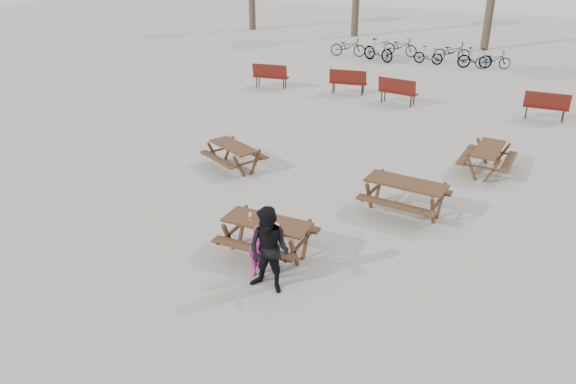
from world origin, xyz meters
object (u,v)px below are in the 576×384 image
at_px(child, 258,252).
at_px(adult, 269,250).
at_px(food_tray, 274,225).
at_px(picnic_table_north, 234,157).
at_px(soda_bottle, 250,217).
at_px(picnic_table_east, 405,197).
at_px(main_picnic_table, 267,229).
at_px(picnic_table_far, 487,160).

bearing_deg(child, adult, -38.58).
height_order(food_tray, picnic_table_north, food_tray).
bearing_deg(soda_bottle, child, -52.14).
height_order(food_tray, adult, adult).
bearing_deg(picnic_table_east, adult, -104.04).
height_order(main_picnic_table, picnic_table_north, main_picnic_table).
relative_size(food_tray, picnic_table_east, 0.10).
xyz_separation_m(soda_bottle, picnic_table_north, (-2.64, 3.81, -0.50)).
bearing_deg(food_tray, picnic_table_far, 63.44).
bearing_deg(picnic_table_far, food_tray, 157.05).
height_order(main_picnic_table, soda_bottle, soda_bottle).
height_order(child, picnic_table_east, child).
relative_size(child, adult, 0.64).
bearing_deg(picnic_table_far, main_picnic_table, 155.10).
bearing_deg(picnic_table_north, child, -28.68).
relative_size(main_picnic_table, soda_bottle, 10.59).
xyz_separation_m(child, adult, (0.39, -0.30, 0.31)).
distance_m(soda_bottle, picnic_table_north, 4.67).
distance_m(soda_bottle, child, 0.96).
bearing_deg(child, main_picnic_table, 104.61).
distance_m(main_picnic_table, soda_bottle, 0.43).
distance_m(main_picnic_table, child, 0.86).
distance_m(main_picnic_table, picnic_table_far, 7.35).
distance_m(main_picnic_table, food_tray, 0.32).
relative_size(soda_bottle, picnic_table_far, 0.10).
bearing_deg(soda_bottle, picnic_table_east, 52.65).
height_order(soda_bottle, adult, adult).
bearing_deg(food_tray, child, -89.19).
height_order(child, adult, adult).
relative_size(child, picnic_table_east, 0.58).
bearing_deg(picnic_table_east, food_tray, -115.18).
height_order(picnic_table_east, picnic_table_north, picnic_table_east).
xyz_separation_m(food_tray, picnic_table_north, (-3.19, 3.82, -0.45)).
xyz_separation_m(adult, picnic_table_far, (2.88, 7.58, -0.49)).
relative_size(main_picnic_table, picnic_table_north, 1.13).
distance_m(adult, picnic_table_east, 4.45).
bearing_deg(picnic_table_east, picnic_table_north, 177.87).
bearing_deg(picnic_table_north, food_tray, -24.02).
bearing_deg(adult, child, 144.41).
relative_size(main_picnic_table, child, 1.66).
xyz_separation_m(child, picnic_table_north, (-3.20, 4.53, -0.20)).
bearing_deg(food_tray, adult, -68.50).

